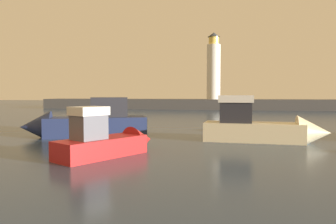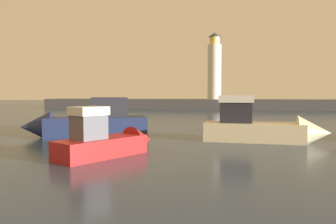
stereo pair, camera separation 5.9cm
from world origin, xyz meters
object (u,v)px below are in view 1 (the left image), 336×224
(motorboat_1, at_px, (82,124))
(motorboat_2, at_px, (267,128))
(lighthouse, at_px, (214,68))
(motorboat_3, at_px, (112,141))

(motorboat_1, distance_m, motorboat_2, 12.80)
(lighthouse, height_order, motorboat_1, lighthouse)
(motorboat_1, xyz_separation_m, motorboat_3, (4.64, -6.38, -0.19))
(motorboat_2, bearing_deg, motorboat_3, -142.61)
(motorboat_1, distance_m, motorboat_3, 7.89)
(motorboat_3, bearing_deg, motorboat_1, 126.03)
(lighthouse, relative_size, motorboat_1, 1.46)
(motorboat_2, xyz_separation_m, motorboat_3, (-8.16, -6.23, -0.19))
(lighthouse, relative_size, motorboat_2, 1.66)
(motorboat_1, relative_size, motorboat_2, 1.13)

